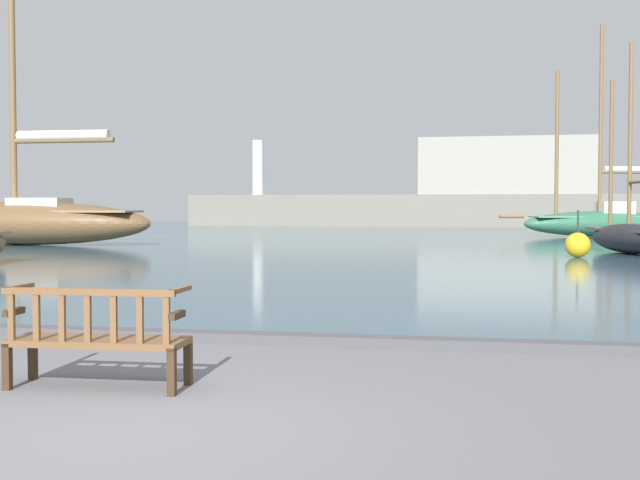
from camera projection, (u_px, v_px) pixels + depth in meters
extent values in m
plane|color=slate|center=(122.00, 430.00, 5.87)|extent=(160.00, 160.00, 0.00)
cube|color=#385666|center=(429.00, 234.00, 49.08)|extent=(100.00, 80.00, 0.08)
cube|color=#4C4C50|center=(258.00, 338.00, 9.64)|extent=(40.00, 0.30, 0.12)
cube|color=#3D2A19|center=(33.00, 357.00, 7.59)|extent=(0.07, 0.07, 0.42)
cube|color=#3D2A19|center=(188.00, 362.00, 7.35)|extent=(0.07, 0.07, 0.42)
cube|color=#3D2A19|center=(7.00, 367.00, 7.14)|extent=(0.07, 0.07, 0.42)
cube|color=#3D2A19|center=(172.00, 372.00, 6.91)|extent=(0.07, 0.07, 0.42)
cube|color=brown|center=(99.00, 341.00, 7.24)|extent=(1.62, 0.57, 0.06)
cube|color=brown|center=(87.00, 292.00, 7.00)|extent=(1.60, 0.10, 0.06)
cube|color=brown|center=(11.00, 317.00, 7.12)|extent=(0.06, 0.04, 0.41)
cube|color=brown|center=(37.00, 318.00, 7.08)|extent=(0.06, 0.04, 0.41)
cube|color=brown|center=(62.00, 318.00, 7.05)|extent=(0.06, 0.04, 0.41)
cube|color=brown|center=(88.00, 319.00, 7.01)|extent=(0.06, 0.04, 0.41)
cube|color=brown|center=(114.00, 319.00, 6.97)|extent=(0.06, 0.04, 0.41)
cube|color=brown|center=(140.00, 320.00, 6.94)|extent=(0.06, 0.04, 0.41)
cube|color=brown|center=(166.00, 321.00, 6.90)|extent=(0.06, 0.04, 0.41)
cube|color=#3D2A19|center=(14.00, 312.00, 7.26)|extent=(0.07, 0.30, 0.06)
cube|color=brown|center=(19.00, 287.00, 7.34)|extent=(0.07, 0.47, 0.04)
cube|color=#3D2A19|center=(177.00, 315.00, 7.02)|extent=(0.07, 0.30, 0.06)
cube|color=brown|center=(180.00, 290.00, 7.10)|extent=(0.07, 0.47, 0.04)
ellipsoid|color=black|center=(630.00, 239.00, 27.29)|extent=(2.68, 5.87, 1.01)
cube|color=#4C4C51|center=(631.00, 231.00, 27.28)|extent=(2.18, 5.12, 0.08)
cylinder|color=brown|center=(630.00, 136.00, 27.30)|extent=(0.14, 0.14, 6.35)
cylinder|color=brown|center=(611.00, 155.00, 28.88)|extent=(0.14, 0.14, 5.31)
cylinder|color=brown|center=(592.00, 228.00, 30.66)|extent=(0.36, 1.07, 0.11)
ellipsoid|color=brown|center=(21.00, 223.00, 33.68)|extent=(11.51, 2.92, 1.82)
cube|color=#997A5B|center=(21.00, 211.00, 33.66)|extent=(10.12, 2.23, 0.08)
cube|color=beige|center=(40.00, 204.00, 33.51)|extent=(2.33, 1.51, 0.52)
cylinder|color=brown|center=(12.00, 68.00, 33.46)|extent=(0.26, 0.26, 11.94)
cylinder|color=brown|center=(63.00, 140.00, 33.23)|extent=(4.45, 0.32, 0.21)
cylinder|color=silver|center=(63.00, 135.00, 33.22)|extent=(4.01, 0.52, 0.42)
ellipsoid|color=#2D6647|center=(603.00, 224.00, 43.69)|extent=(9.21, 4.70, 1.40)
cube|color=#5B9375|center=(603.00, 217.00, 43.67)|extent=(8.02, 3.89, 0.08)
cube|color=beige|center=(615.00, 209.00, 43.74)|extent=(2.09, 1.61, 0.80)
cylinder|color=brown|center=(601.00, 121.00, 43.44)|extent=(0.20, 0.20, 10.35)
cylinder|color=brown|center=(557.00, 144.00, 43.17)|extent=(0.20, 0.20, 7.82)
cylinder|color=brown|center=(512.00, 217.00, 43.00)|extent=(1.36, 0.58, 0.16)
sphere|color=gold|center=(578.00, 245.00, 25.06)|extent=(0.79, 0.79, 0.79)
cylinder|color=#2D2D33|center=(578.00, 221.00, 25.03)|extent=(0.06, 0.06, 0.70)
cube|color=slate|center=(440.00, 211.00, 67.10)|extent=(43.49, 2.40, 2.77)
cube|color=gray|center=(506.00, 166.00, 65.96)|extent=(14.31, 2.00, 4.73)
cylinder|color=beige|center=(258.00, 168.00, 69.85)|extent=(1.00, 1.00, 4.77)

